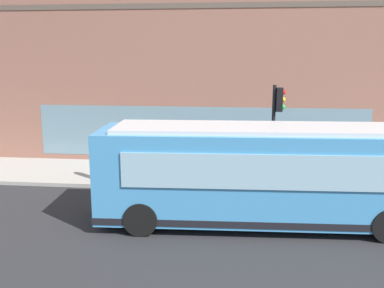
% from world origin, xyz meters
% --- Properties ---
extents(ground, '(120.00, 120.00, 0.00)m').
position_xyz_m(ground, '(0.00, 0.00, 0.00)').
color(ground, '#262628').
extents(sidewalk_curb, '(3.94, 40.00, 0.15)m').
position_xyz_m(sidewalk_curb, '(4.57, 0.00, 0.07)').
color(sidewalk_curb, '#9E9991').
rests_on(sidewalk_curb, ground).
extents(building_corner, '(7.80, 22.01, 13.24)m').
position_xyz_m(building_corner, '(10.42, 0.00, 6.61)').
color(building_corner, '#8C5B4C').
rests_on(building_corner, ground).
extents(city_bus_nearside, '(2.96, 10.14, 3.07)m').
position_xyz_m(city_bus_nearside, '(-0.29, -2.55, 1.55)').
color(city_bus_nearside, '#3F8CC6').
rests_on(city_bus_nearside, ground).
extents(traffic_light_near_corner, '(0.32, 0.49, 3.90)m').
position_xyz_m(traffic_light_near_corner, '(3.29, -3.23, 2.87)').
color(traffic_light_near_corner, black).
rests_on(traffic_light_near_corner, sidewalk_curb).
extents(fire_hydrant, '(0.35, 0.35, 0.74)m').
position_xyz_m(fire_hydrant, '(4.89, 1.75, 0.51)').
color(fire_hydrant, yellow).
rests_on(fire_hydrant, sidewalk_curb).
extents(pedestrian_near_hydrant, '(0.32, 0.32, 1.78)m').
position_xyz_m(pedestrian_near_hydrant, '(3.22, 3.81, 1.18)').
color(pedestrian_near_hydrant, '#3359A5').
rests_on(pedestrian_near_hydrant, sidewalk_curb).
extents(pedestrian_by_light_pole, '(0.32, 0.32, 1.72)m').
position_xyz_m(pedestrian_by_light_pole, '(5.63, 1.21, 1.14)').
color(pedestrian_by_light_pole, gold).
rests_on(pedestrian_by_light_pole, sidewalk_curb).
extents(newspaper_vending_box, '(0.44, 0.43, 0.90)m').
position_xyz_m(newspaper_vending_box, '(5.77, -2.83, 0.60)').
color(newspaper_vending_box, '#197233').
rests_on(newspaper_vending_box, sidewalk_curb).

